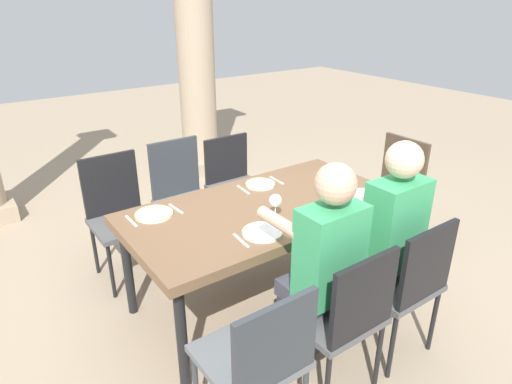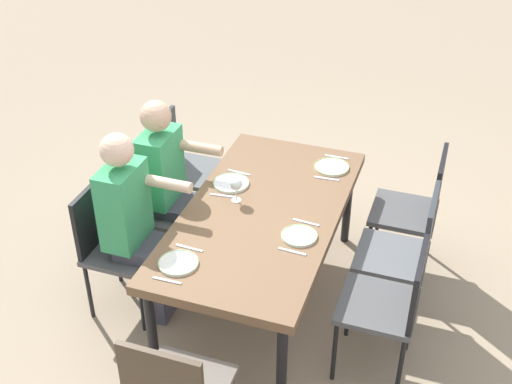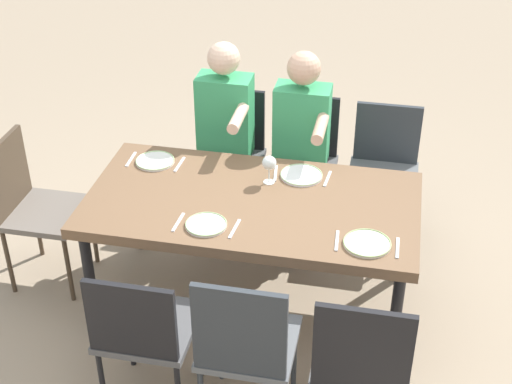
% 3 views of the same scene
% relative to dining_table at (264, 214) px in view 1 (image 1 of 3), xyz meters
% --- Properties ---
extents(ground_plane, '(16.00, 16.00, 0.00)m').
position_rel_dining_table_xyz_m(ground_plane, '(0.00, 0.00, -0.67)').
color(ground_plane, gray).
extents(dining_table, '(1.81, 0.94, 0.73)m').
position_rel_dining_table_xyz_m(dining_table, '(0.00, 0.00, 0.00)').
color(dining_table, brown).
rests_on(dining_table, ground).
extents(chair_west_north, '(0.44, 0.44, 0.93)m').
position_rel_dining_table_xyz_m(chair_west_north, '(-0.68, 0.90, -0.14)').
color(chair_west_north, '#4F4F50').
rests_on(chair_west_north, ground).
extents(chair_west_south, '(0.44, 0.44, 0.89)m').
position_rel_dining_table_xyz_m(chair_west_south, '(-0.68, -0.89, -0.15)').
color(chair_west_south, '#5B5E61').
rests_on(chair_west_south, ground).
extents(chair_mid_north, '(0.44, 0.44, 0.95)m').
position_rel_dining_table_xyz_m(chair_mid_north, '(-0.16, 0.90, -0.13)').
color(chair_mid_north, '#5B5E61').
rests_on(chair_mid_north, ground).
extents(chair_mid_south, '(0.44, 0.44, 0.90)m').
position_rel_dining_table_xyz_m(chair_mid_south, '(-0.16, -0.89, -0.15)').
color(chair_mid_south, '#4F4F50').
rests_on(chair_mid_south, ground).
extents(chair_east_north, '(0.44, 0.44, 0.89)m').
position_rel_dining_table_xyz_m(chair_east_north, '(0.34, 0.89, -0.14)').
color(chair_east_north, '#4F4F50').
rests_on(chair_east_north, ground).
extents(chair_east_south, '(0.44, 0.44, 0.90)m').
position_rel_dining_table_xyz_m(chair_east_south, '(0.34, -0.89, -0.15)').
color(chair_east_south, '#4F4F50').
rests_on(chair_east_south, ground).
extents(chair_head_east, '(0.44, 0.44, 0.93)m').
position_rel_dining_table_xyz_m(chair_head_east, '(1.33, 0.00, -0.13)').
color(chair_head_east, '#6A6158').
rests_on(chair_head_east, ground).
extents(diner_woman_green, '(0.34, 0.49, 1.31)m').
position_rel_dining_table_xyz_m(diner_woman_green, '(0.33, -0.71, 0.03)').
color(diner_woman_green, '#3F3F4C').
rests_on(diner_woman_green, ground).
extents(diner_man_white, '(0.35, 0.49, 1.29)m').
position_rel_dining_table_xyz_m(diner_man_white, '(-0.16, -0.71, 0.02)').
color(diner_man_white, '#3F3F4C').
rests_on(diner_man_white, ground).
extents(stone_column_centre, '(0.55, 0.55, 2.93)m').
position_rel_dining_table_xyz_m(stone_column_centre, '(0.90, 2.53, 0.77)').
color(stone_column_centre, tan).
rests_on(stone_column_centre, ground).
extents(plate_0, '(0.24, 0.24, 0.02)m').
position_rel_dining_table_xyz_m(plate_0, '(-0.65, 0.29, 0.07)').
color(plate_0, silver).
rests_on(plate_0, dining_table).
extents(fork_0, '(0.02, 0.17, 0.01)m').
position_rel_dining_table_xyz_m(fork_0, '(-0.80, 0.29, 0.06)').
color(fork_0, silver).
rests_on(fork_0, dining_table).
extents(spoon_0, '(0.03, 0.17, 0.01)m').
position_rel_dining_table_xyz_m(spoon_0, '(-0.50, 0.29, 0.06)').
color(spoon_0, silver).
rests_on(spoon_0, dining_table).
extents(plate_1, '(0.24, 0.24, 0.02)m').
position_rel_dining_table_xyz_m(plate_1, '(-0.23, -0.29, 0.07)').
color(plate_1, white).
rests_on(plate_1, dining_table).
extents(wine_glass_1, '(0.08, 0.08, 0.17)m').
position_rel_dining_table_xyz_m(wine_glass_1, '(-0.06, -0.19, 0.18)').
color(wine_glass_1, white).
rests_on(wine_glass_1, dining_table).
extents(fork_1, '(0.03, 0.17, 0.01)m').
position_rel_dining_table_xyz_m(fork_1, '(-0.38, -0.29, 0.06)').
color(fork_1, silver).
rests_on(fork_1, dining_table).
extents(spoon_1, '(0.04, 0.17, 0.01)m').
position_rel_dining_table_xyz_m(spoon_1, '(-0.08, -0.29, 0.06)').
color(spoon_1, silver).
rests_on(spoon_1, dining_table).
extents(plate_2, '(0.22, 0.22, 0.02)m').
position_rel_dining_table_xyz_m(plate_2, '(0.18, 0.29, 0.07)').
color(plate_2, white).
rests_on(plate_2, dining_table).
extents(fork_2, '(0.03, 0.17, 0.01)m').
position_rel_dining_table_xyz_m(fork_2, '(0.03, 0.29, 0.06)').
color(fork_2, silver).
rests_on(fork_2, dining_table).
extents(spoon_2, '(0.03, 0.17, 0.01)m').
position_rel_dining_table_xyz_m(spoon_2, '(0.33, 0.29, 0.06)').
color(spoon_2, silver).
rests_on(spoon_2, dining_table).
extents(plate_3, '(0.23, 0.23, 0.02)m').
position_rel_dining_table_xyz_m(plate_3, '(0.64, -0.28, 0.07)').
color(plate_3, white).
rests_on(plate_3, dining_table).
extents(fork_3, '(0.02, 0.17, 0.01)m').
position_rel_dining_table_xyz_m(fork_3, '(0.49, -0.28, 0.06)').
color(fork_3, silver).
rests_on(fork_3, dining_table).
extents(spoon_3, '(0.02, 0.17, 0.01)m').
position_rel_dining_table_xyz_m(spoon_3, '(0.79, -0.28, 0.06)').
color(spoon_3, silver).
rests_on(spoon_3, dining_table).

